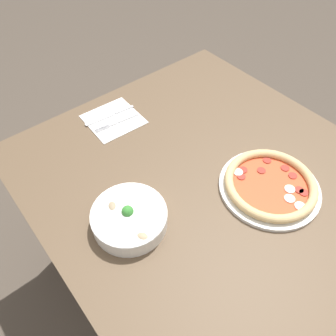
% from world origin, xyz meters
% --- Properties ---
extents(ground_plane, '(8.00, 8.00, 0.00)m').
position_xyz_m(ground_plane, '(0.00, 0.00, 0.00)').
color(ground_plane, '#4C4238').
extents(dining_table, '(1.17, 1.02, 0.76)m').
position_xyz_m(dining_table, '(0.00, 0.00, 0.66)').
color(dining_table, brown).
rests_on(dining_table, ground_plane).
extents(pizza, '(0.30, 0.30, 0.04)m').
position_xyz_m(pizza, '(-0.12, -0.10, 0.78)').
color(pizza, white).
rests_on(pizza, dining_table).
extents(bowl, '(0.21, 0.21, 0.07)m').
position_xyz_m(bowl, '(0.04, 0.29, 0.79)').
color(bowl, white).
rests_on(bowl, dining_table).
extents(napkin, '(0.19, 0.19, 0.00)m').
position_xyz_m(napkin, '(0.44, 0.09, 0.76)').
color(napkin, white).
rests_on(napkin, dining_table).
extents(fork, '(0.03, 0.17, 0.00)m').
position_xyz_m(fork, '(0.41, 0.09, 0.76)').
color(fork, silver).
rests_on(fork, napkin).
extents(knife, '(0.03, 0.19, 0.01)m').
position_xyz_m(knife, '(0.46, 0.08, 0.76)').
color(knife, silver).
rests_on(knife, napkin).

